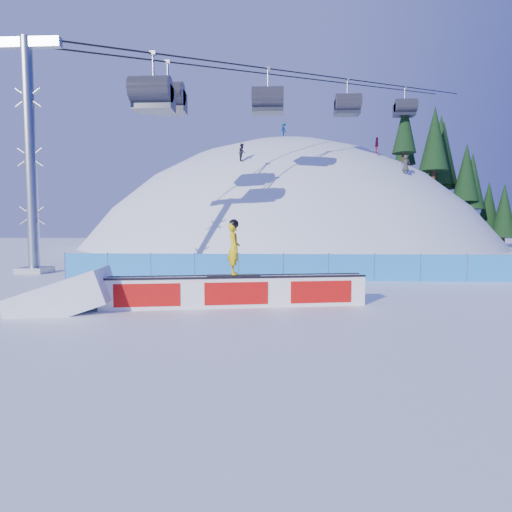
{
  "coord_description": "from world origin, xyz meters",
  "views": [
    {
      "loc": [
        -1.33,
        -13.25,
        2.35
      ],
      "look_at": [
        -2.04,
        0.83,
        1.36
      ],
      "focal_mm": 28.0,
      "sensor_mm": 36.0,
      "label": 1
    }
  ],
  "objects": [
    {
      "name": "ground",
      "position": [
        0.0,
        0.0,
        0.0
      ],
      "size": [
        160.0,
        160.0,
        0.0
      ],
      "primitive_type": "plane",
      "color": "white",
      "rests_on": "ground"
    },
    {
      "name": "snow_hill",
      "position": [
        0.0,
        42.0,
        -18.0
      ],
      "size": [
        64.0,
        64.0,
        64.0
      ],
      "color": "white",
      "rests_on": "ground"
    },
    {
      "name": "treeline",
      "position": [
        21.84,
        41.7,
        10.19
      ],
      "size": [
        18.23,
        12.71,
        20.17
      ],
      "color": "#372216",
      "rests_on": "ground"
    },
    {
      "name": "safety_fence",
      "position": [
        0.0,
        4.5,
        0.6
      ],
      "size": [
        22.05,
        0.05,
        1.3
      ],
      "color": "blue",
      "rests_on": "ground"
    },
    {
      "name": "chairlift",
      "position": [
        4.74,
        27.49,
        16.89
      ],
      "size": [
        40.8,
        41.7,
        22.0
      ],
      "color": "#91969E",
      "rests_on": "ground"
    },
    {
      "name": "rail_box",
      "position": [
        -2.53,
        -1.49,
        0.46
      ],
      "size": [
        7.82,
        1.85,
        0.94
      ],
      "rotation": [
        0.0,
        0.0,
        0.17
      ],
      "color": "white",
      "rests_on": "ground"
    },
    {
      "name": "snow_ramp",
      "position": [
        -7.36,
        -2.31,
        0.0
      ],
      "size": [
        2.98,
        2.14,
        1.7
      ],
      "primitive_type": null,
      "rotation": [
        0.0,
        -0.31,
        0.17
      ],
      "color": "white",
      "rests_on": "ground"
    },
    {
      "name": "snowboarder",
      "position": [
        -2.58,
        -1.5,
        1.76
      ],
      "size": [
        1.63,
        0.64,
        1.67
      ],
      "rotation": [
        0.0,
        0.0,
        1.8
      ],
      "color": "black",
      "rests_on": "rail_box"
    },
    {
      "name": "distant_skiers",
      "position": [
        2.97,
        30.26,
        11.26
      ],
      "size": [
        16.64,
        12.55,
        7.33
      ],
      "color": "black",
      "rests_on": "ground"
    }
  ]
}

